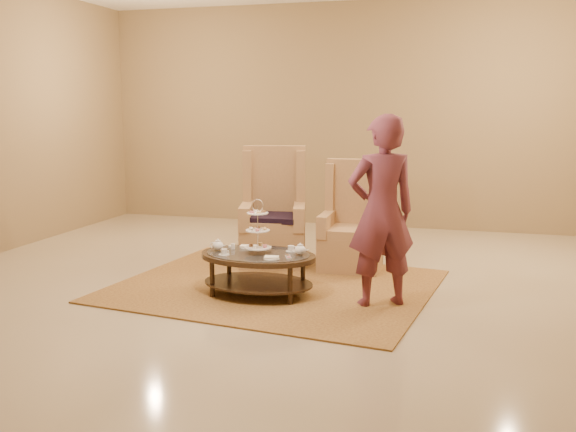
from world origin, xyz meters
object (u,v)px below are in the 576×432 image
(tea_table, at_px, (258,261))
(armchair_left, at_px, (274,224))
(armchair_right, at_px, (352,232))
(person, at_px, (381,212))

(tea_table, height_order, armchair_left, armchair_left)
(armchair_right, xyz_separation_m, person, (0.52, -1.38, 0.49))
(armchair_left, relative_size, person, 0.78)
(armchair_left, distance_m, armchair_right, 0.97)
(armchair_left, bearing_deg, armchair_right, -14.05)
(person, bearing_deg, armchair_left, -71.95)
(armchair_right, distance_m, person, 1.55)
(armchair_right, bearing_deg, armchair_left, 178.53)
(armchair_left, relative_size, armchair_right, 1.11)
(tea_table, xyz_separation_m, person, (1.22, 0.02, 0.55))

